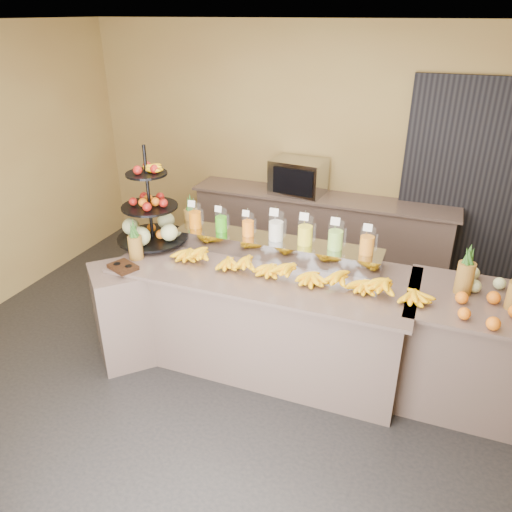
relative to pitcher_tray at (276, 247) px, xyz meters
The scene contains 20 objects.
ground 1.16m from the pitcher_tray, 90.88° to the right, with size 6.00×6.00×0.00m, color black.
room_envelope 0.91m from the pitcher_tray, 49.07° to the left, with size 6.04×5.02×2.82m.
buffet_counter 0.64m from the pitcher_tray, 111.21° to the right, with size 2.75×1.25×0.93m.
right_counter 1.78m from the pitcher_tray, ahead, with size 1.08×0.88×0.93m.
back_ledge 1.75m from the pitcher_tray, 90.30° to the left, with size 3.10×0.55×0.93m.
pitcher_tray is the anchor object (origin of this frame).
juice_pitcher_orange_a 0.80m from the pitcher_tray, behind, with size 0.12×0.12×0.29m.
juice_pitcher_green 0.55m from the pitcher_tray, behind, with size 0.11×0.12×0.27m.
juice_pitcher_orange_b 0.31m from the pitcher_tray, behind, with size 0.11×0.11×0.26m.
juice_pitcher_milk 0.18m from the pitcher_tray, 100.19° to the right, with size 0.13×0.14×0.32m.
juice_pitcher_lemon 0.32m from the pitcher_tray, ahead, with size 0.13×0.14×0.32m.
juice_pitcher_lime 0.55m from the pitcher_tray, ahead, with size 0.13×0.13×0.31m.
juice_pitcher_orange_c 0.80m from the pitcher_tray, ahead, with size 0.12×0.13×0.30m.
banana_heap 0.42m from the pitcher_tray, 54.70° to the right, with size 2.18×0.20×0.18m.
fruit_stand 1.13m from the pitcher_tray, behind, with size 0.76×0.76×0.91m.
condiment_caddy 1.31m from the pitcher_tray, 147.60° to the right, with size 0.23×0.17×0.03m, color black.
pineapple_left_a 1.22m from the pitcher_tray, 156.17° to the right, with size 0.12×0.12×0.37m.
pineapple_left_b 0.93m from the pitcher_tray, 169.65° to the left, with size 0.13×0.13×0.40m.
right_fruit_pile 1.72m from the pitcher_tray, ahead, with size 0.48×0.46×0.25m.
oven_warmer 1.70m from the pitcher_tray, 100.10° to the left, with size 0.60×0.42×0.40m, color gray.
Camera 1 is at (1.26, -3.17, 2.87)m, focal length 35.00 mm.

